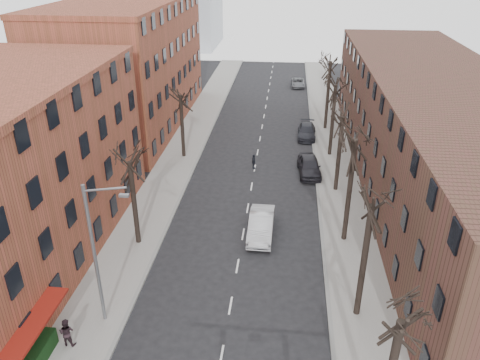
# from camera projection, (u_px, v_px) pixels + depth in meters

# --- Properties ---
(sidewalk_left) EXTENTS (4.00, 90.00, 0.15)m
(sidewalk_left) POSITION_uv_depth(u_px,v_px,m) (182.00, 152.00, 49.88)
(sidewalk_left) COLOR gray
(sidewalk_left) RESTS_ON ground
(sidewalk_right) EXTENTS (4.00, 90.00, 0.15)m
(sidewalk_right) POSITION_uv_depth(u_px,v_px,m) (334.00, 159.00, 48.41)
(sidewalk_right) COLOR gray
(sidewalk_right) RESTS_ON ground
(building_left_far) EXTENTS (12.00, 28.00, 14.00)m
(building_left_far) POSITION_uv_depth(u_px,v_px,m) (129.00, 66.00, 55.52)
(building_left_far) COLOR brown
(building_left_far) RESTS_ON ground
(building_right) EXTENTS (12.00, 50.00, 10.00)m
(building_right) POSITION_uv_depth(u_px,v_px,m) (436.00, 134.00, 41.02)
(building_right) COLOR #4A2922
(building_right) RESTS_ON ground
(tree_right_b) EXTENTS (5.20, 5.20, 10.80)m
(tree_right_b) POSITION_uv_depth(u_px,v_px,m) (356.00, 315.00, 28.02)
(tree_right_b) COLOR black
(tree_right_b) RESTS_ON ground
(tree_right_c) EXTENTS (5.20, 5.20, 11.60)m
(tree_right_c) POSITION_uv_depth(u_px,v_px,m) (344.00, 240.00, 35.14)
(tree_right_c) COLOR black
(tree_right_c) RESTS_ON ground
(tree_right_d) EXTENTS (5.20, 5.20, 10.00)m
(tree_right_d) POSITION_uv_depth(u_px,v_px,m) (335.00, 190.00, 42.25)
(tree_right_d) COLOR black
(tree_right_d) RESTS_ON ground
(tree_right_e) EXTENTS (5.20, 5.20, 10.80)m
(tree_right_e) POSITION_uv_depth(u_px,v_px,m) (329.00, 155.00, 49.37)
(tree_right_e) COLOR black
(tree_right_e) RESTS_ON ground
(tree_right_f) EXTENTS (5.20, 5.20, 11.60)m
(tree_right_f) POSITION_uv_depth(u_px,v_px,m) (325.00, 129.00, 56.48)
(tree_right_f) COLOR black
(tree_right_f) RESTS_ON ground
(tree_left_a) EXTENTS (5.20, 5.20, 9.50)m
(tree_left_a) POSITION_uv_depth(u_px,v_px,m) (139.00, 243.00, 34.76)
(tree_left_a) COLOR black
(tree_left_a) RESTS_ON ground
(tree_left_b) EXTENTS (5.20, 5.20, 9.50)m
(tree_left_b) POSITION_uv_depth(u_px,v_px,m) (184.00, 157.00, 48.99)
(tree_left_b) COLOR black
(tree_left_b) RESTS_ON ground
(streetlight) EXTENTS (2.45, 0.22, 9.03)m
(streetlight) POSITION_uv_depth(u_px,v_px,m) (97.00, 250.00, 25.35)
(streetlight) COLOR slate
(streetlight) RESTS_ON ground
(silver_sedan) EXTENTS (1.88, 5.24, 1.72)m
(silver_sedan) POSITION_uv_depth(u_px,v_px,m) (261.00, 225.00, 35.41)
(silver_sedan) COLOR #ACAEB3
(silver_sedan) RESTS_ON ground
(parked_car_near) EXTENTS (2.43, 5.18, 1.71)m
(parked_car_near) POSITION_uv_depth(u_px,v_px,m) (309.00, 166.00, 44.95)
(parked_car_near) COLOR black
(parked_car_near) RESTS_ON ground
(parked_car_mid) EXTENTS (2.15, 5.00, 1.43)m
(parked_car_mid) POSITION_uv_depth(u_px,v_px,m) (307.00, 131.00, 53.71)
(parked_car_mid) COLOR black
(parked_car_mid) RESTS_ON ground
(parked_car_far) EXTENTS (2.14, 4.44, 1.22)m
(parked_car_far) POSITION_uv_depth(u_px,v_px,m) (298.00, 83.00, 73.29)
(parked_car_far) COLOR slate
(parked_car_far) RESTS_ON ground
(pedestrian_b) EXTENTS (0.85, 0.66, 1.72)m
(pedestrian_b) POSITION_uv_depth(u_px,v_px,m) (67.00, 332.00, 25.38)
(pedestrian_b) COLOR black
(pedestrian_b) RESTS_ON sidewalk_left
(pedestrian_crossing) EXTENTS (0.53, 0.95, 1.52)m
(pedestrian_crossing) POSITION_uv_depth(u_px,v_px,m) (254.00, 162.00, 46.04)
(pedestrian_crossing) COLOR black
(pedestrian_crossing) RESTS_ON ground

